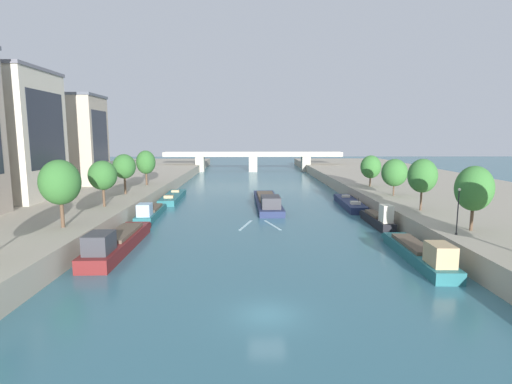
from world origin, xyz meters
TOP-DOWN VIEW (x-y plane):
  - ground_plane at (0.00, 0.00)m, footprint 400.00×400.00m
  - quay_left at (-35.71, 55.00)m, footprint 36.00×170.00m
  - quay_right at (35.71, 55.00)m, footprint 36.00×170.00m
  - barge_midriver at (1.93, 41.55)m, footprint 4.46×23.43m
  - wake_behind_barge at (0.08, 27.01)m, footprint 5.60×5.96m
  - moored_boat_left_lone at (-15.18, 15.18)m, footprint 3.16×16.64m
  - moored_boat_left_upstream at (-15.92, 32.32)m, footprint 2.83×12.68m
  - moored_boat_left_end at (-15.71, 48.54)m, footprint 3.37×15.71m
  - moored_boat_right_gap_after at (15.24, 11.10)m, footprint 2.85×14.52m
  - moored_boat_right_near at (16.09, 26.21)m, footprint 1.81×10.65m
  - moored_boat_right_far at (15.95, 40.91)m, footprint 3.26×15.54m
  - tree_left_nearest at (-21.07, 15.98)m, footprint 4.18×4.18m
  - tree_left_distant at (-21.19, 28.32)m, footprint 3.81×3.81m
  - tree_left_midway at (-21.93, 40.04)m, footprint 3.72×3.72m
  - tree_left_third at (-21.48, 51.99)m, footprint 3.70×3.70m
  - tree_right_third at (21.60, 13.83)m, footprint 3.70×3.70m
  - tree_right_distant at (21.15, 24.84)m, footprint 3.69×3.69m
  - tree_right_past_mid at (22.24, 37.61)m, footprint 4.11×4.11m
  - tree_right_end_of_row at (21.92, 49.10)m, footprint 3.84×3.84m
  - lamppost_right_bank at (19.17, 12.10)m, footprint 0.28×0.28m
  - building_left_corner at (-37.46, 34.86)m, footprint 12.29×13.26m
  - building_left_middle at (-37.46, 54.14)m, footprint 13.59×9.87m
  - bridge_far at (0.00, 106.43)m, footprint 59.41×4.40m

SIDE VIEW (x-z plane):
  - ground_plane at x=0.00m, z-range 0.00..0.00m
  - wake_behind_barge at x=0.08m, z-range 0.00..0.03m
  - moored_boat_left_end at x=-15.71m, z-range -0.53..1.60m
  - moored_boat_right_far at x=15.95m, z-range -0.53..1.71m
  - moored_boat_left_upstream at x=-15.92m, z-range -0.54..2.15m
  - barge_midriver at x=1.93m, z-range -0.55..2.19m
  - moored_boat_right_gap_after at x=15.24m, z-range -0.59..2.35m
  - moored_boat_left_lone at x=-15.18m, z-range -0.60..2.55m
  - moored_boat_right_near at x=16.09m, z-range -0.71..2.70m
  - quay_left at x=-35.71m, z-range 0.00..2.41m
  - quay_right at x=35.71m, z-range 0.00..2.41m
  - bridge_far at x=0.00m, z-range 0.88..7.45m
  - lamppost_right_bank at x=19.17m, z-range 2.63..7.27m
  - tree_right_past_mid at x=22.24m, z-range 3.16..9.11m
  - tree_right_end_of_row at x=21.92m, z-range 3.18..9.11m
  - tree_left_distant at x=-21.19m, z-range 3.54..9.86m
  - tree_right_third at x=21.60m, z-range 3.43..10.11m
  - tree_left_third at x=-21.48m, z-range 3.49..10.25m
  - tree_right_distant at x=21.15m, z-range 3.57..10.30m
  - tree_left_midway at x=-21.93m, z-range 3.67..10.30m
  - tree_left_nearest at x=-21.07m, z-range 3.62..10.83m
  - building_left_middle at x=-37.46m, z-range 2.42..20.02m
  - building_left_corner at x=-37.46m, z-range 2.42..21.94m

